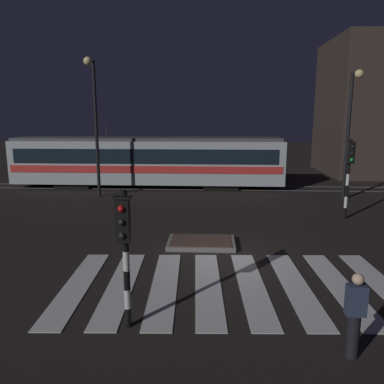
# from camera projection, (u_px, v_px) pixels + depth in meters

# --- Properties ---
(ground_plane) EXTENTS (120.00, 120.00, 0.00)m
(ground_plane) POSITION_uv_depth(u_px,v_px,m) (227.00, 257.00, 12.43)
(ground_plane) COLOR black
(rail_near) EXTENTS (80.00, 0.12, 0.03)m
(rail_near) POSITION_uv_depth(u_px,v_px,m) (220.00, 190.00, 23.67)
(rail_near) COLOR #59595E
(rail_near) RESTS_ON ground
(rail_far) EXTENTS (80.00, 0.12, 0.03)m
(rail_far) POSITION_uv_depth(u_px,v_px,m) (219.00, 186.00, 25.08)
(rail_far) COLOR #59595E
(rail_far) RESTS_ON ground
(crosswalk_zebra) EXTENTS (9.26, 5.01, 0.02)m
(crosswalk_zebra) POSITION_uv_depth(u_px,v_px,m) (230.00, 286.00, 10.28)
(crosswalk_zebra) COLOR silver
(crosswalk_zebra) RESTS_ON ground
(traffic_island) EXTENTS (2.41, 1.54, 0.18)m
(traffic_island) POSITION_uv_depth(u_px,v_px,m) (201.00, 243.00, 13.55)
(traffic_island) COLOR slate
(traffic_island) RESTS_ON ground
(traffic_light_kerb_mid_left) EXTENTS (0.36, 0.42, 3.06)m
(traffic_light_kerb_mid_left) POSITION_uv_depth(u_px,v_px,m) (124.00, 240.00, 7.82)
(traffic_light_kerb_mid_left) COLOR black
(traffic_light_kerb_mid_left) RESTS_ON ground
(traffic_light_corner_far_right) EXTENTS (0.36, 0.42, 3.59)m
(traffic_light_corner_far_right) POSITION_uv_depth(u_px,v_px,m) (349.00, 167.00, 16.51)
(traffic_light_corner_far_right) COLOR black
(traffic_light_corner_far_right) RESTS_ON ground
(street_lamp_trackside_right) EXTENTS (0.44, 1.21, 6.87)m
(street_lamp_trackside_right) POSITION_uv_depth(u_px,v_px,m) (351.00, 120.00, 19.92)
(street_lamp_trackside_right) COLOR black
(street_lamp_trackside_right) RESTS_ON ground
(street_lamp_trackside_left) EXTENTS (0.44, 1.21, 7.57)m
(street_lamp_trackside_left) POSITION_uv_depth(u_px,v_px,m) (94.00, 112.00, 20.52)
(street_lamp_trackside_left) COLOR black
(street_lamp_trackside_left) RESTS_ON ground
(tram) EXTENTS (17.42, 2.58, 4.15)m
(tram) POSITION_uv_depth(u_px,v_px,m) (147.00, 161.00, 24.27)
(tram) COLOR #B2BCC1
(tram) RESTS_ON ground
(pedestrian_waiting_at_kerb) EXTENTS (0.36, 0.24, 1.71)m
(pedestrian_waiting_at_kerb) POSITION_uv_depth(u_px,v_px,m) (355.00, 315.00, 7.09)
(pedestrian_waiting_at_kerb) COLOR black
(pedestrian_waiting_at_kerb) RESTS_ON ground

